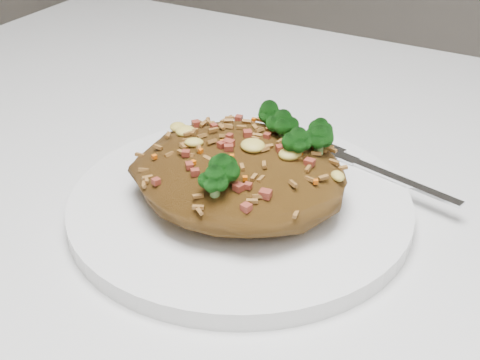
# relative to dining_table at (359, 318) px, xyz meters

# --- Properties ---
(dining_table) EXTENTS (1.20, 0.80, 0.75)m
(dining_table) POSITION_rel_dining_table_xyz_m (0.00, 0.00, 0.00)
(dining_table) COLOR silver
(dining_table) RESTS_ON ground
(plate) EXTENTS (0.26, 0.26, 0.01)m
(plate) POSITION_rel_dining_table_xyz_m (-0.10, -0.03, 0.10)
(plate) COLOR white
(plate) RESTS_ON dining_table
(fried_rice) EXTENTS (0.16, 0.15, 0.06)m
(fried_rice) POSITION_rel_dining_table_xyz_m (-0.09, -0.03, 0.13)
(fried_rice) COLOR brown
(fried_rice) RESTS_ON plate
(fork) EXTENTS (0.16, 0.05, 0.00)m
(fork) POSITION_rel_dining_table_xyz_m (-0.02, 0.06, 0.11)
(fork) COLOR silver
(fork) RESTS_ON plate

